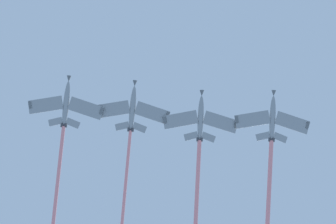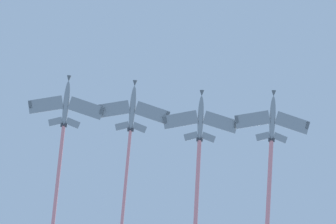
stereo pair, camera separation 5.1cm
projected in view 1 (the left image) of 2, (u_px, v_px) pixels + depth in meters
The scene contains 4 objects.
jet_far_left at pixel (270, 163), 166.99m from camera, with size 41.92×29.13×19.22m.
jet_inner_left at pixel (199, 158), 167.21m from camera, with size 40.29×27.42×19.34m.
jet_centre at pixel (130, 132), 168.63m from camera, with size 36.99×26.37×16.77m.
jet_inner_right at pixel (62, 142), 166.90m from camera, with size 43.18×29.95×18.87m.
Camera 1 is at (7.55, -9.43, 1.83)m, focal length 68.77 mm.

